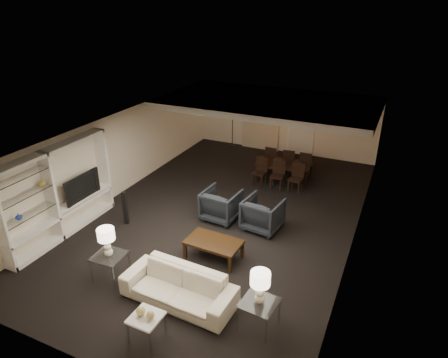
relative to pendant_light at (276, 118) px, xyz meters
name	(u,v)px	position (x,y,z in m)	size (l,w,h in m)	color
floor	(224,214)	(-0.30, -3.50, -1.92)	(11.00, 11.00, 0.00)	black
ceiling	(224,129)	(-0.30, -3.50, 0.58)	(7.00, 11.00, 0.02)	silver
wall_back	(284,120)	(-0.30, 2.00, -0.67)	(7.00, 0.02, 2.50)	beige
wall_front	(76,306)	(-0.30, -9.00, -0.67)	(7.00, 0.02, 2.50)	beige
wall_left	(119,154)	(-3.80, -3.50, -0.67)	(0.02, 11.00, 2.50)	beige
wall_right	(359,199)	(3.20, -3.50, -0.67)	(0.02, 11.00, 2.50)	beige
ceiling_soffit	(268,102)	(-0.30, 0.00, 0.48)	(7.00, 4.00, 0.20)	silver
curtains	(261,119)	(-1.20, 1.92, -0.72)	(1.50, 0.12, 2.40)	beige
door	(301,128)	(0.40, 1.97, -0.87)	(0.90, 0.05, 2.10)	silver
painting	(341,120)	(1.80, 1.96, -0.37)	(0.95, 0.04, 0.65)	#142D38
media_unit	(59,193)	(-3.61, -6.10, -0.74)	(0.38, 3.40, 2.35)	white
pendant_light	(276,118)	(0.00, 0.00, 0.00)	(0.52, 0.52, 0.24)	#D8591E
sofa	(179,287)	(0.33, -7.04, -1.58)	(2.32, 0.91, 0.68)	beige
coffee_table	(214,249)	(0.33, -5.44, -1.69)	(1.27, 0.74, 0.46)	black
armchair_left	(221,205)	(-0.27, -3.74, -1.49)	(0.92, 0.95, 0.86)	black
armchair_right	(263,214)	(0.93, -3.74, -1.49)	(0.92, 0.95, 0.86)	black
side_table_left	(111,267)	(-1.37, -7.04, -1.62)	(0.64, 0.64, 0.59)	white
side_table_right	(259,315)	(2.03, -7.04, -1.62)	(0.64, 0.64, 0.59)	white
table_lamp_left	(107,242)	(-1.37, -7.04, -1.00)	(0.36, 0.36, 0.66)	beige
table_lamp_right	(260,288)	(2.03, -7.04, -1.00)	(0.36, 0.36, 0.66)	beige
marble_table	(147,328)	(0.33, -8.14, -1.65)	(0.53, 0.53, 0.53)	white
gold_gourd_a	(141,311)	(0.23, -8.14, -1.30)	(0.17, 0.17, 0.17)	#DAC873
gold_gourd_b	(150,315)	(0.43, -8.14, -1.31)	(0.15, 0.15, 0.15)	#D4B970
television	(79,186)	(-3.58, -5.45, -0.83)	(0.15, 1.18, 0.68)	black
vase_blue	(19,216)	(-3.61, -7.29, -0.78)	(0.15, 0.15, 0.16)	#2539A2
vase_amber	(42,182)	(-3.61, -6.50, -0.28)	(0.15, 0.15, 0.16)	gold
floor_speaker	(125,208)	(-2.50, -5.03, -1.45)	(0.10, 0.10, 0.94)	black
dining_table	(283,172)	(0.53, -0.64, -1.62)	(1.73, 0.97, 0.61)	black
chair_nl	(259,172)	(-0.07, -1.29, -1.47)	(0.42, 0.42, 0.90)	black
chair_nm	(277,175)	(0.53, -1.29, -1.47)	(0.42, 0.42, 0.90)	black
chair_nr	(296,179)	(1.13, -1.29, -1.47)	(0.42, 0.42, 0.90)	black
chair_fl	(272,158)	(-0.07, 0.01, -1.47)	(0.42, 0.42, 0.90)	black
chair_fm	(289,161)	(0.53, 0.01, -1.47)	(0.42, 0.42, 0.90)	black
chair_fr	(306,164)	(1.13, 0.01, -1.47)	(0.42, 0.42, 0.90)	black
floor_lamp	(232,125)	(-2.32, 1.70, -1.03)	(0.26, 0.26, 1.78)	black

